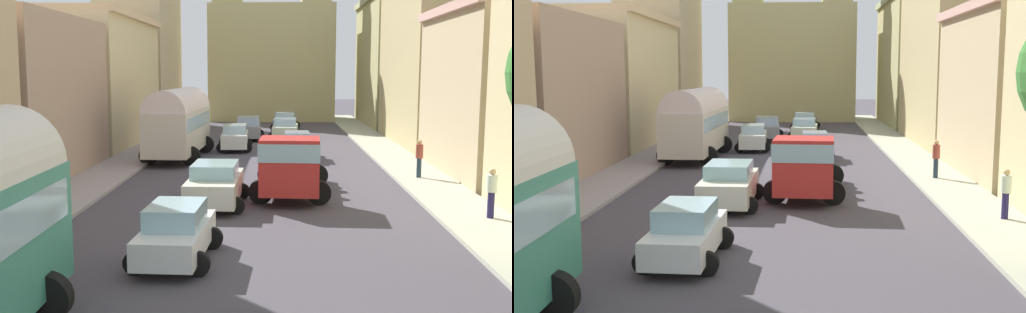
{
  "view_description": "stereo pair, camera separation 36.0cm",
  "coord_description": "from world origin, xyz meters",
  "views": [
    {
      "loc": [
        0.84,
        -5.63,
        4.84
      ],
      "look_at": [
        0.0,
        16.21,
        1.84
      ],
      "focal_mm": 43.61,
      "sensor_mm": 36.0,
      "label": 1
    },
    {
      "loc": [
        1.2,
        -5.61,
        4.84
      ],
      "look_at": [
        0.0,
        16.21,
        1.84
      ],
      "focal_mm": 43.61,
      "sensor_mm": 36.0,
      "label": 2
    }
  ],
  "objects": [
    {
      "name": "building_left_4",
      "position": [
        -11.17,
        48.32,
        5.74
      ],
      "size": [
        5.34,
        10.51,
        11.48
      ],
      "color": "#C5AF87",
      "rests_on": "ground"
    },
    {
      "name": "sidewalk_right",
      "position": [
        7.25,
        27.0,
        0.07
      ],
      "size": [
        2.5,
        70.0,
        0.14
      ],
      "primitive_type": "cube",
      "color": "#ACAC98",
      "rests_on": "ground"
    },
    {
      "name": "ground_plane",
      "position": [
        0.0,
        27.0,
        0.0
      ],
      "size": [
        154.0,
        154.0,
        0.0
      ],
      "primitive_type": "plane",
      "color": "#464149"
    },
    {
      "name": "car_6",
      "position": [
        -1.42,
        38.64,
        0.82
      ],
      "size": [
        2.45,
        4.38,
        1.64
      ],
      "color": "gray",
      "rests_on": "ground"
    },
    {
      "name": "car_1",
      "position": [
        1.23,
        38.91,
        0.76
      ],
      "size": [
        2.45,
        3.87,
        1.5
      ],
      "color": "beige",
      "rests_on": "ground"
    },
    {
      "name": "distant_church",
      "position": [
        0.0,
        56.64,
        6.72
      ],
      "size": [
        12.17,
        6.2,
        18.62
      ],
      "color": "tan",
      "rests_on": "ground"
    },
    {
      "name": "car_4",
      "position": [
        -1.49,
        16.39,
        0.8
      ],
      "size": [
        2.39,
        4.17,
        1.58
      ],
      "color": "beige",
      "rests_on": "ground"
    },
    {
      "name": "building_left_2",
      "position": [
        -10.75,
        22.46,
        3.68
      ],
      "size": [
        4.49,
        10.71,
        7.36
      ],
      "color": "tan",
      "rests_on": "ground"
    },
    {
      "name": "car_5",
      "position": [
        -1.93,
        32.53,
        0.8
      ],
      "size": [
        2.25,
        4.22,
        1.6
      ],
      "color": "silver",
      "rests_on": "ground"
    },
    {
      "name": "pedestrian_0",
      "position": [
        7.67,
        14.31,
        1.01
      ],
      "size": [
        0.43,
        0.43,
        1.76
      ],
      "color": "#241E4C",
      "rests_on": "ground"
    },
    {
      "name": "sidewalk_left",
      "position": [
        -7.25,
        27.0,
        0.07
      ],
      "size": [
        2.5,
        70.0,
        0.14
      ],
      "primitive_type": "cube",
      "color": "#9E9192",
      "rests_on": "ground"
    },
    {
      "name": "building_right_3",
      "position": [
        10.88,
        36.11,
        5.65
      ],
      "size": [
        5.23,
        13.76,
        11.23
      ],
      "color": "tan",
      "rests_on": "ground"
    },
    {
      "name": "building_right_2",
      "position": [
        10.96,
        23.66,
        3.95
      ],
      "size": [
        5.42,
        10.3,
        7.86
      ],
      "color": "tan",
      "rests_on": "ground"
    },
    {
      "name": "car_2",
      "position": [
        1.3,
        46.28,
        0.74
      ],
      "size": [
        2.55,
        4.16,
        1.46
      ],
      "color": "slate",
      "rests_on": "ground"
    },
    {
      "name": "building_left_3",
      "position": [
        -11.46,
        35.32,
        4.29
      ],
      "size": [
        6.5,
        13.69,
        8.54
      ],
      "color": "beige",
      "rests_on": "ground"
    },
    {
      "name": "parked_bus_1",
      "position": [
        -4.79,
        28.67,
        2.16
      ],
      "size": [
        3.37,
        8.31,
        3.91
      ],
      "color": "beige",
      "rests_on": "ground"
    },
    {
      "name": "car_0",
      "position": [
        1.8,
        28.95,
        0.76
      ],
      "size": [
        2.15,
        3.78,
        1.5
      ],
      "color": "#4689C3",
      "rests_on": "ground"
    },
    {
      "name": "pedestrian_2",
      "position": [
        7.07,
        22.05,
        1.05
      ],
      "size": [
        0.46,
        0.46,
        1.83
      ],
      "color": "#223540",
      "rests_on": "ground"
    },
    {
      "name": "cargo_truck_0",
      "position": [
        1.28,
        17.91,
        1.27
      ],
      "size": [
        3.21,
        6.73,
        2.47
      ],
      "color": "red",
      "rests_on": "ground"
    },
    {
      "name": "car_3",
      "position": [
        -1.8,
        9.77,
        0.75
      ],
      "size": [
        2.2,
        3.8,
        1.5
      ],
      "color": "silver",
      "rests_on": "ground"
    },
    {
      "name": "building_right_4",
      "position": [
        10.98,
        51.15,
        5.71
      ],
      "size": [
        5.45,
        14.62,
        11.36
      ],
      "color": "tan",
      "rests_on": "ground"
    }
  ]
}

